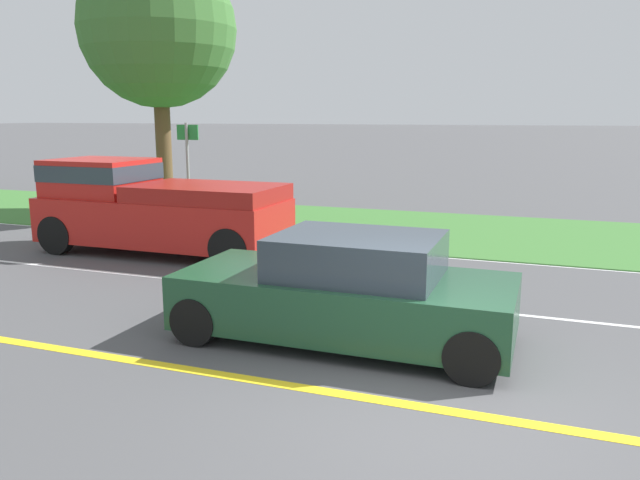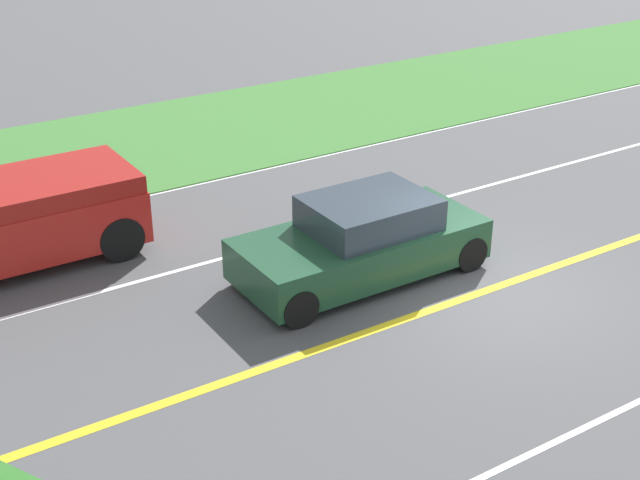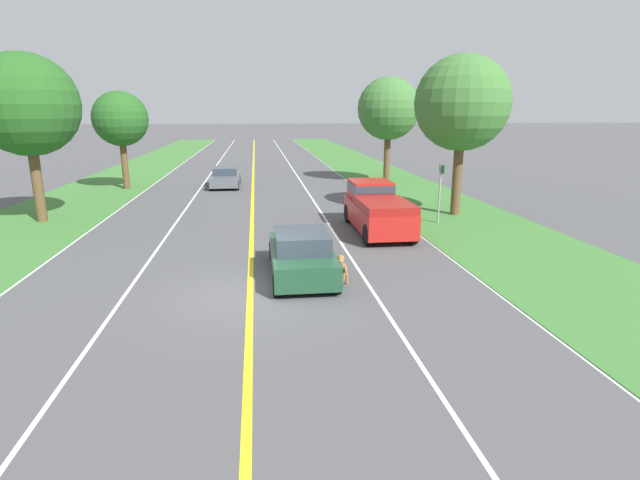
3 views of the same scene
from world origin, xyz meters
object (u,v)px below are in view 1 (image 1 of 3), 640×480
at_px(dog, 416,288).
at_px(pickup_truck, 152,206).
at_px(ego_car, 347,291).
at_px(roadside_tree_right_near, 158,30).
at_px(street_sign, 188,162).

relative_size(dog, pickup_truck, 0.22).
height_order(ego_car, pickup_truck, pickup_truck).
bearing_deg(ego_car, roadside_tree_right_near, 45.13).
xyz_separation_m(dog, street_sign, (5.75, 7.39, 1.26)).
bearing_deg(pickup_truck, roadside_tree_right_near, 31.11).
distance_m(pickup_truck, roadside_tree_right_near, 7.00).
bearing_deg(roadside_tree_right_near, dog, -128.40).
bearing_deg(street_sign, pickup_truck, -161.42).
bearing_deg(ego_car, pickup_truck, 56.42).
relative_size(pickup_truck, street_sign, 1.95).
bearing_deg(pickup_truck, street_sign, 18.58).
xyz_separation_m(ego_car, roadside_tree_right_near, (8.44, 8.47, 4.70)).
bearing_deg(roadside_tree_right_near, street_sign, -130.46).
bearing_deg(street_sign, roadside_tree_right_near, 49.54).
xyz_separation_m(dog, roadside_tree_right_near, (7.25, 9.15, 4.91)).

